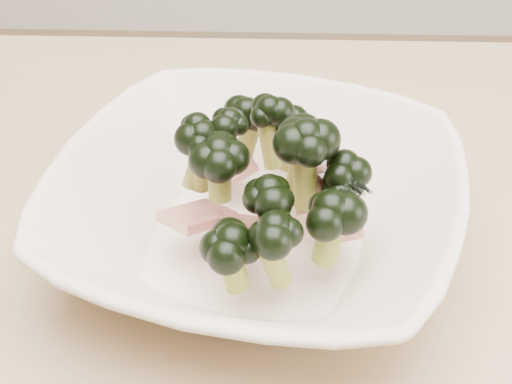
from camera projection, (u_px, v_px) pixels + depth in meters
broccoli_dish at (258, 205)px, 0.49m from camera, size 0.34×0.34×0.12m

